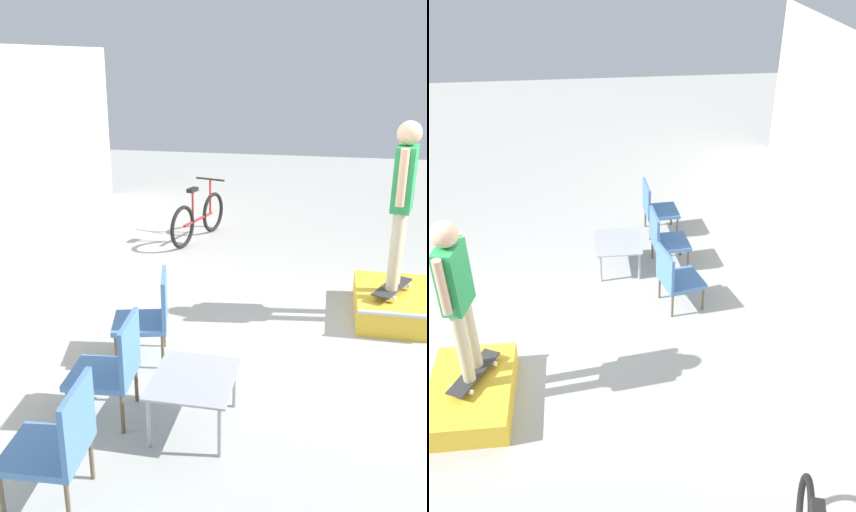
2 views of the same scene
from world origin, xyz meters
TOP-DOWN VIEW (x-y plane):
  - ground_plane at (0.00, 0.00)m, footprint 24.00×24.00m
  - skate_ramp_box at (0.89, -0.50)m, footprint 1.29×0.87m
  - skateboard_on_ramp at (0.82, -0.46)m, footprint 0.74×0.50m
  - person_skater at (0.82, -0.46)m, footprint 0.56×0.28m
  - coffee_table at (-1.61, 1.27)m, footprint 0.76×0.65m
  - patio_chair_left at (-2.58, 1.94)m, footprint 0.55×0.55m
  - patio_chair_center at (-1.60, 1.94)m, footprint 0.56×0.56m
  - patio_chair_right at (-0.61, 1.95)m, footprint 0.63×0.63m
  - bicycle at (3.28, 2.36)m, footprint 1.64×0.63m

SIDE VIEW (x-z plane):
  - ground_plane at x=0.00m, z-range 0.00..0.00m
  - skate_ramp_box at x=0.89m, z-range -0.01..0.30m
  - bicycle at x=3.28m, z-range -0.11..0.83m
  - skateboard_on_ramp at x=0.82m, z-range 0.34..0.41m
  - coffee_table at x=-1.61m, z-range 0.17..0.62m
  - patio_chair_left at x=-2.58m, z-range 0.03..0.92m
  - patio_chair_center at x=-1.60m, z-range 0.03..0.92m
  - patio_chair_right at x=-0.61m, z-range 0.03..0.92m
  - person_skater at x=0.82m, z-range 0.56..2.39m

